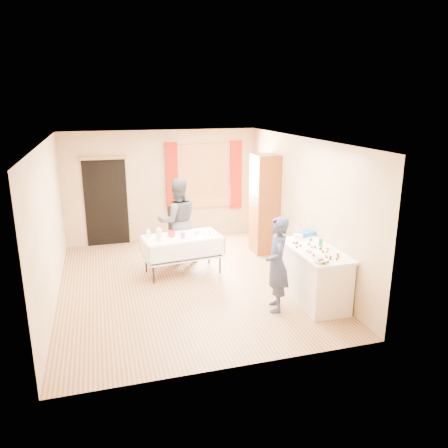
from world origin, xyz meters
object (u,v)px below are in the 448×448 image
object	(u,v)px
counter	(313,275)
woman	(178,221)
girl	(277,264)
party_table	(183,251)
cabinet	(264,204)
chair	(182,239)

from	to	relation	value
counter	woman	bearing A→B (deg)	126.52
girl	woman	distance (m)	2.82
party_table	girl	distance (m)	2.27
cabinet	woman	bearing A→B (deg)	-177.48
chair	counter	bearing A→B (deg)	-74.87
party_table	chair	bearing A→B (deg)	73.68
cabinet	party_table	distance (m)	2.19
party_table	woman	bearing A→B (deg)	79.86
party_table	chair	xyz separation A→B (m)	(0.19, 1.11, -0.13)
cabinet	girl	distance (m)	2.81
counter	woman	world-z (taller)	woman
chair	woman	bearing A→B (deg)	-123.16
party_table	chair	size ratio (longest dim) A/B	1.45
party_table	chair	world-z (taller)	chair
party_table	woman	xyz separation A→B (m)	(0.04, 0.66, 0.43)
counter	chair	bearing A→B (deg)	119.93
cabinet	chair	xyz separation A→B (m)	(-1.77, 0.36, -0.75)
party_table	girl	bearing A→B (deg)	-65.95
cabinet	counter	bearing A→B (deg)	-92.25
counter	woman	distance (m)	3.09
chair	girl	size ratio (longest dim) A/B	0.70
chair	girl	distance (m)	3.21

